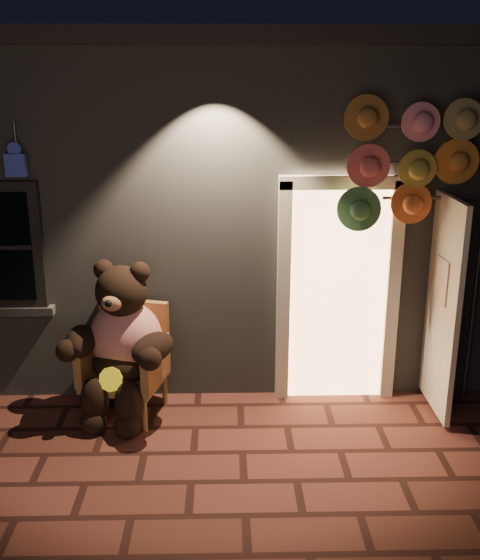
{
  "coord_description": "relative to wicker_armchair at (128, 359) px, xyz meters",
  "views": [
    {
      "loc": [
        0.28,
        -4.43,
        3.07
      ],
      "look_at": [
        0.41,
        1.0,
        1.35
      ],
      "focal_mm": 42.0,
      "sensor_mm": 36.0,
      "label": 1
    }
  ],
  "objects": [
    {
      "name": "ground",
      "position": [
        0.64,
        -1.2,
        -0.51
      ],
      "size": [
        60.0,
        60.0,
        0.0
      ],
      "primitive_type": "plane",
      "color": "brown",
      "rests_on": "ground"
    },
    {
      "name": "shop_building",
      "position": [
        0.64,
        2.78,
        1.22
      ],
      "size": [
        7.3,
        5.95,
        3.51
      ],
      "color": "slate",
      "rests_on": "ground"
    },
    {
      "name": "wicker_armchair",
      "position": [
        0.0,
        0.0,
        0.0
      ],
      "size": [
        0.83,
        0.79,
        1.03
      ],
      "rotation": [
        0.0,
        0.0,
        -0.25
      ],
      "color": "#A37D3F",
      "rests_on": "ground"
    },
    {
      "name": "teddy_bear",
      "position": [
        -0.02,
        -0.13,
        0.21
      ],
      "size": [
        1.06,
        0.95,
        1.51
      ],
      "rotation": [
        0.0,
        0.0,
        -0.25
      ],
      "color": "red",
      "rests_on": "ground"
    },
    {
      "name": "hat_rack",
      "position": [
        2.72,
        0.07,
        1.84
      ],
      "size": [
        1.64,
        0.22,
        2.86
      ],
      "color": "#59595E",
      "rests_on": "ground"
    }
  ]
}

